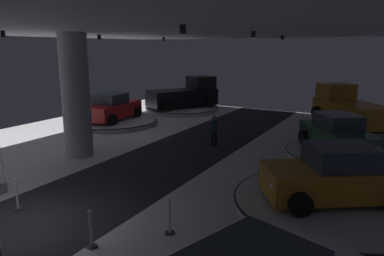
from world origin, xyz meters
name	(u,v)px	position (x,y,z in m)	size (l,w,h in m)	color
ground	(21,231)	(0.00, 0.00, -0.02)	(24.00, 44.00, 0.06)	silver
column_left	(76,96)	(-3.81, 5.84, 2.75)	(1.25, 1.25, 5.50)	#ADADB2
display_platform_far_left	(113,121)	(-7.13, 11.92, 0.16)	(5.64, 5.64, 0.29)	#B7B7BC
display_car_far_left	(112,108)	(-7.13, 11.89, 1.05)	(2.59, 4.37, 1.71)	red
display_platform_mid_right	(332,204)	(7.23, 5.53, 0.18)	(6.06, 6.06, 0.32)	#B7B7BC
display_car_mid_right	(336,176)	(7.26, 5.55, 1.08)	(4.49, 3.84, 1.71)	#B77519
display_platform_deep_right	(349,126)	(6.36, 17.81, 0.16)	(5.96, 5.96, 0.29)	#B7B7BC
pickup_truck_deep_right	(348,108)	(6.15, 18.06, 1.22)	(5.02, 5.40, 2.30)	#B77519
display_platform_far_right	(337,153)	(6.53, 11.50, 0.13)	(4.57, 4.57, 0.23)	silver
display_car_far_right	(338,135)	(6.51, 11.52, 0.99)	(3.99, 4.43, 1.71)	#2D5638
display_platform_deep_left	(182,109)	(-5.72, 18.28, 0.17)	(5.68, 5.68, 0.31)	#B7B7BC
pickup_truck_deep_left	(186,95)	(-5.56, 18.55, 1.25)	(4.55, 5.64, 2.30)	black
visitor_walking_far	(214,129)	(0.90, 10.24, 0.91)	(0.32, 0.32, 1.59)	black
stanchion_a	(170,221)	(3.66, 1.84, 0.37)	(0.28, 0.28, 1.01)	#333338
stanchion_b	(17,198)	(-1.22, 0.82, 0.37)	(0.28, 0.28, 1.01)	#333338
stanchion_c	(91,233)	(2.33, 0.32, 0.37)	(0.28, 0.28, 1.01)	#333338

